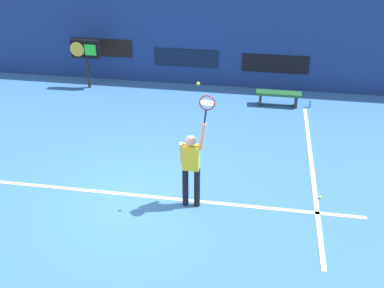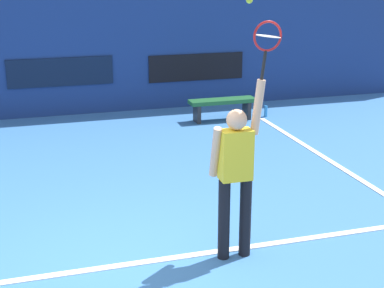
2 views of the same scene
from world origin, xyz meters
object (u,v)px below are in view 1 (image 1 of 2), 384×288
tennis_player (191,165)px  court_bench (278,96)px  tennis_racket (207,104)px  tennis_ball (198,84)px  scoreboard_clock (85,51)px  water_bottle (310,104)px  spare_ball (320,197)px

tennis_player → court_bench: (1.83, 5.57, -0.67)m
tennis_racket → court_bench: bearing=74.7°
tennis_ball → scoreboard_clock: bearing=128.0°
water_bottle → tennis_ball: bearing=-116.1°
tennis_racket → tennis_ball: 0.43m
tennis_racket → scoreboard_clock: tennis_racket is taller
court_bench → water_bottle: court_bench is taller
tennis_player → scoreboard_clock: (-4.55, 6.04, 0.28)m
scoreboard_clock → tennis_racket: bearing=-51.2°
tennis_player → tennis_ball: (0.12, 0.06, 1.77)m
scoreboard_clock → water_bottle: size_ratio=6.94×
tennis_ball → water_bottle: (2.70, 5.51, -2.66)m
tennis_racket → tennis_ball: size_ratio=9.08×
spare_ball → tennis_ball: bearing=-166.5°
court_bench → water_bottle: size_ratio=5.83×
tennis_ball → tennis_racket: bearing=-19.0°
tennis_ball → court_bench: (1.71, 5.51, -2.44)m
water_bottle → spare_ball: bearing=-90.7°
scoreboard_clock → water_bottle: bearing=-3.7°
tennis_player → water_bottle: 6.31m
tennis_player → scoreboard_clock: bearing=127.0°
tennis_ball → court_bench: tennis_ball is taller
tennis_player → tennis_racket: (0.31, -0.00, 1.38)m
court_bench → scoreboard_clock: bearing=175.8°
tennis_racket → tennis_ball: (-0.18, 0.06, 0.39)m
tennis_player → tennis_ball: tennis_ball is taller
tennis_player → tennis_racket: bearing=-0.8°
court_bench → spare_ball: 4.98m
tennis_player → spare_ball: tennis_player is taller
tennis_racket → scoreboard_clock: size_ratio=0.37×
tennis_player → tennis_ball: bearing=25.0°
scoreboard_clock → spare_ball: (7.32, -5.35, -1.26)m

